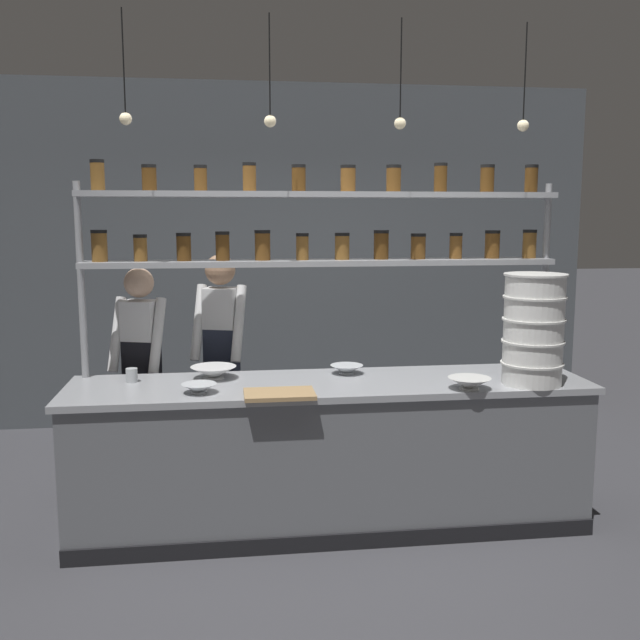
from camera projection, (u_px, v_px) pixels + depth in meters
name	position (u px, v px, depth m)	size (l,w,h in m)	color
ground_plane	(330.00, 523.00, 4.51)	(40.00, 40.00, 0.00)	#3D3D42
back_wall	(293.00, 256.00, 6.66)	(5.59, 0.12, 3.12)	#4C5156
prep_counter	(330.00, 454.00, 4.45)	(3.19, 0.76, 0.92)	slate
spice_shelf_unit	(324.00, 235.00, 4.57)	(3.08, 0.28, 2.27)	#999BA0
chef_left	(142.00, 367.00, 4.87)	(0.41, 0.35, 1.59)	black
chef_center	(222.00, 355.00, 5.02)	(0.42, 0.35, 1.66)	black
container_stack	(533.00, 329.00, 4.28)	(0.37, 0.37, 0.67)	white
cutting_board	(279.00, 394.00, 4.03)	(0.40, 0.26, 0.02)	#A88456
prep_bowl_near_left	(347.00, 370.00, 4.59)	(0.21, 0.21, 0.06)	silver
prep_bowl_center_front	(199.00, 389.00, 4.10)	(0.20, 0.20, 0.06)	silver
prep_bowl_center_back	(469.00, 384.00, 4.19)	(0.25, 0.25, 0.07)	silver
prep_bowl_near_right	(214.00, 373.00, 4.46)	(0.29, 0.29, 0.08)	white
serving_cup_front	(132.00, 375.00, 4.37)	(0.07, 0.07, 0.09)	#B2B7BC
pendant_light_row	(334.00, 117.00, 4.15)	(2.41, 0.07, 0.63)	black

